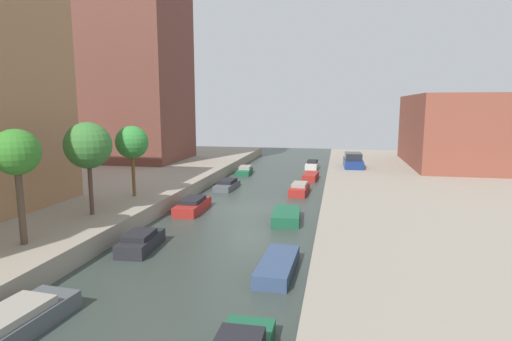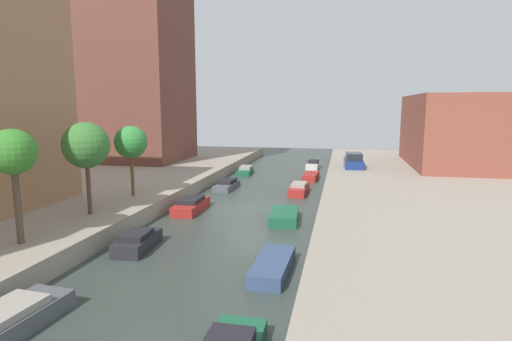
{
  "view_description": "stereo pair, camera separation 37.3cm",
  "coord_description": "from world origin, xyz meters",
  "px_view_note": "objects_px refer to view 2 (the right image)",
  "views": [
    {
      "loc": [
        5.91,
        -26.52,
        6.92
      ],
      "look_at": [
        -1.34,
        9.53,
        1.16
      ],
      "focal_mm": 28.8,
      "sensor_mm": 36.0,
      "label": 1
    },
    {
      "loc": [
        6.28,
        -26.45,
        6.92
      ],
      "look_at": [
        -1.34,
        9.53,
        1.16
      ],
      "focal_mm": 28.8,
      "sensor_mm": 36.0,
      "label": 2
    }
  ],
  "objects_px": {
    "moored_boat_right_1": "(273,266)",
    "moored_boat_right_4": "(311,177)",
    "street_tree_0": "(13,154)",
    "street_tree_2": "(131,143)",
    "moored_boat_left_0": "(1,325)",
    "moored_boat_right_2": "(284,216)",
    "parked_car": "(354,161)",
    "low_block_right": "(463,131)",
    "moored_boat_left_2": "(191,205)",
    "moored_boat_left_4": "(245,171)",
    "moored_boat_left_1": "(137,241)",
    "apartment_tower_far": "(136,53)",
    "moored_boat_right_3": "(299,189)",
    "moored_boat_right_5": "(313,165)",
    "street_tree_1": "(86,146)",
    "moored_boat_left_3": "(227,185)"
  },
  "relations": [
    {
      "from": "apartment_tower_far",
      "to": "moored_boat_left_3",
      "type": "bearing_deg",
      "value": -35.61
    },
    {
      "from": "street_tree_0",
      "to": "street_tree_2",
      "type": "height_order",
      "value": "street_tree_0"
    },
    {
      "from": "low_block_right",
      "to": "moored_boat_left_0",
      "type": "relative_size",
      "value": 3.23
    },
    {
      "from": "street_tree_2",
      "to": "moored_boat_left_3",
      "type": "distance_m",
      "value": 10.29
    },
    {
      "from": "street_tree_0",
      "to": "moored_boat_left_0",
      "type": "height_order",
      "value": "street_tree_0"
    },
    {
      "from": "street_tree_0",
      "to": "moored_boat_right_4",
      "type": "xyz_separation_m",
      "value": [
        10.76,
        24.01,
        -4.63
      ]
    },
    {
      "from": "parked_car",
      "to": "moored_boat_right_3",
      "type": "bearing_deg",
      "value": -116.63
    },
    {
      "from": "moored_boat_right_3",
      "to": "street_tree_0",
      "type": "bearing_deg",
      "value": -120.63
    },
    {
      "from": "moored_boat_right_2",
      "to": "apartment_tower_far",
      "type": "bearing_deg",
      "value": 136.35
    },
    {
      "from": "street_tree_2",
      "to": "moored_boat_left_4",
      "type": "relative_size",
      "value": 1.34
    },
    {
      "from": "moored_boat_right_3",
      "to": "moored_boat_right_4",
      "type": "relative_size",
      "value": 1.06
    },
    {
      "from": "low_block_right",
      "to": "moored_boat_right_2",
      "type": "bearing_deg",
      "value": -126.61
    },
    {
      "from": "apartment_tower_far",
      "to": "street_tree_2",
      "type": "height_order",
      "value": "apartment_tower_far"
    },
    {
      "from": "moored_boat_left_3",
      "to": "moored_boat_right_5",
      "type": "relative_size",
      "value": 1.17
    },
    {
      "from": "moored_boat_right_2",
      "to": "moored_boat_right_3",
      "type": "height_order",
      "value": "moored_boat_right_3"
    },
    {
      "from": "moored_boat_left_1",
      "to": "moored_boat_left_2",
      "type": "distance_m",
      "value": 7.6
    },
    {
      "from": "street_tree_1",
      "to": "moored_boat_right_1",
      "type": "height_order",
      "value": "street_tree_1"
    },
    {
      "from": "moored_boat_left_2",
      "to": "moored_boat_left_4",
      "type": "relative_size",
      "value": 1.14
    },
    {
      "from": "street_tree_2",
      "to": "moored_boat_left_1",
      "type": "height_order",
      "value": "street_tree_2"
    },
    {
      "from": "low_block_right",
      "to": "moored_boat_left_4",
      "type": "distance_m",
      "value": 22.2
    },
    {
      "from": "moored_boat_right_4",
      "to": "parked_car",
      "type": "bearing_deg",
      "value": 29.22
    },
    {
      "from": "moored_boat_left_0",
      "to": "moored_boat_right_4",
      "type": "xyz_separation_m",
      "value": [
        7.1,
        29.03,
        -0.06
      ]
    },
    {
      "from": "street_tree_0",
      "to": "street_tree_2",
      "type": "bearing_deg",
      "value": 90.0
    },
    {
      "from": "moored_boat_left_4",
      "to": "moored_boat_right_5",
      "type": "xyz_separation_m",
      "value": [
        6.64,
        5.1,
        0.06
      ]
    },
    {
      "from": "street_tree_0",
      "to": "moored_boat_right_2",
      "type": "height_order",
      "value": "street_tree_0"
    },
    {
      "from": "moored_boat_right_4",
      "to": "street_tree_2",
      "type": "bearing_deg",
      "value": -127.28
    },
    {
      "from": "street_tree_0",
      "to": "parked_car",
      "type": "height_order",
      "value": "street_tree_0"
    },
    {
      "from": "moored_boat_left_4",
      "to": "apartment_tower_far",
      "type": "bearing_deg",
      "value": 174.19
    },
    {
      "from": "street_tree_1",
      "to": "street_tree_2",
      "type": "relative_size",
      "value": 1.09
    },
    {
      "from": "moored_boat_left_4",
      "to": "moored_boat_right_3",
      "type": "height_order",
      "value": "moored_boat_right_3"
    },
    {
      "from": "street_tree_1",
      "to": "moored_boat_right_2",
      "type": "relative_size",
      "value": 1.49
    },
    {
      "from": "moored_boat_right_1",
      "to": "moored_boat_right_4",
      "type": "distance_m",
      "value": 22.55
    },
    {
      "from": "street_tree_2",
      "to": "moored_boat_right_4",
      "type": "relative_size",
      "value": 1.41
    },
    {
      "from": "moored_boat_left_1",
      "to": "moored_boat_right_4",
      "type": "distance_m",
      "value": 22.17
    },
    {
      "from": "moored_boat_right_1",
      "to": "moored_boat_right_4",
      "type": "bearing_deg",
      "value": 90.38
    },
    {
      "from": "street_tree_1",
      "to": "moored_boat_right_3",
      "type": "relative_size",
      "value": 1.45
    },
    {
      "from": "moored_boat_left_2",
      "to": "street_tree_1",
      "type": "bearing_deg",
      "value": -125.19
    },
    {
      "from": "moored_boat_left_1",
      "to": "moored_boat_left_4",
      "type": "distance_m",
      "value": 23.25
    },
    {
      "from": "street_tree_1",
      "to": "moored_boat_left_4",
      "type": "height_order",
      "value": "street_tree_1"
    },
    {
      "from": "street_tree_2",
      "to": "moored_boat_right_4",
      "type": "distance_m",
      "value": 18.27
    },
    {
      "from": "moored_boat_right_3",
      "to": "moored_boat_left_0",
      "type": "bearing_deg",
      "value": -106.51
    },
    {
      "from": "moored_boat_right_1",
      "to": "moored_boat_right_3",
      "type": "distance_m",
      "value": 15.98
    },
    {
      "from": "moored_boat_left_0",
      "to": "moored_boat_right_4",
      "type": "relative_size",
      "value": 1.4
    },
    {
      "from": "moored_boat_left_1",
      "to": "moored_boat_right_5",
      "type": "height_order",
      "value": "moored_boat_right_5"
    },
    {
      "from": "moored_boat_left_1",
      "to": "moored_boat_left_2",
      "type": "relative_size",
      "value": 0.81
    },
    {
      "from": "street_tree_0",
      "to": "apartment_tower_far",
      "type": "bearing_deg",
      "value": 107.51
    },
    {
      "from": "apartment_tower_far",
      "to": "moored_boat_right_1",
      "type": "xyz_separation_m",
      "value": [
        19.57,
        -25.97,
        -12.39
      ]
    },
    {
      "from": "moored_boat_left_0",
      "to": "moored_boat_right_2",
      "type": "height_order",
      "value": "moored_boat_left_0"
    },
    {
      "from": "low_block_right",
      "to": "moored_boat_left_2",
      "type": "height_order",
      "value": "low_block_right"
    },
    {
      "from": "moored_boat_left_2",
      "to": "moored_boat_left_0",
      "type": "bearing_deg",
      "value": -90.67
    }
  ]
}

